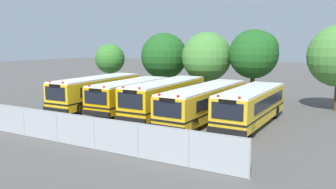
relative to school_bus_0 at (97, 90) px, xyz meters
name	(u,v)px	position (x,y,z in m)	size (l,w,h in m)	color
ground_plane	(165,114)	(6.82, 0.07, -1.44)	(160.00, 160.00, 0.00)	#514F4C
school_bus_0	(97,90)	(0.00, 0.00, 0.00)	(2.71, 9.99, 2.74)	yellow
school_bus_1	(131,94)	(3.44, 0.25, -0.09)	(2.72, 9.32, 2.57)	#EAA80C
school_bus_2	(166,96)	(6.91, 0.11, 0.01)	(2.56, 10.07, 2.76)	yellow
school_bus_3	(205,101)	(10.38, -0.16, -0.07)	(2.71, 11.16, 2.59)	yellow
school_bus_4	(251,105)	(13.72, 0.03, -0.06)	(2.66, 9.48, 2.62)	yellow
tree_0	(110,59)	(-4.34, 7.37, 2.32)	(3.32, 3.32, 5.50)	#4C3823
tree_1	(164,56)	(1.63, 9.14, 2.77)	(4.98, 4.98, 6.67)	#4C3823
tree_2	(208,58)	(7.10, 8.14, 2.74)	(4.87, 4.87, 6.67)	#4C3823
tree_3	(255,53)	(11.71, 8.28, 3.26)	(4.51, 4.51, 6.84)	#4C3823
chainlink_fence	(75,129)	(6.69, -9.60, -0.51)	(19.40, 0.07, 1.78)	#9EA0A3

